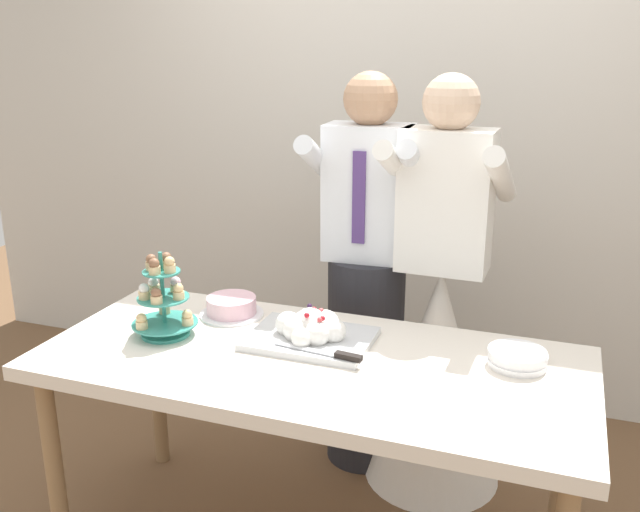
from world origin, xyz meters
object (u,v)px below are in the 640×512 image
object	(u,v)px
dessert_table	(310,377)
round_cake	(232,307)
main_cake_tray	(311,331)
person_bride	(438,349)
cupcake_stand	(163,301)
plate_stack	(517,358)
person_groom	(366,297)

from	to	relation	value
dessert_table	round_cake	bearing A→B (deg)	149.97
dessert_table	round_cake	xyz separation A→B (m)	(-0.40, 0.23, 0.11)
main_cake_tray	round_cake	xyz separation A→B (m)	(-0.37, 0.13, -0.01)
dessert_table	main_cake_tray	distance (m)	0.16
person_bride	dessert_table	bearing A→B (deg)	-117.03
dessert_table	cupcake_stand	world-z (taller)	cupcake_stand
plate_stack	person_bride	world-z (taller)	person_bride
person_groom	person_bride	world-z (taller)	same
dessert_table	person_groom	xyz separation A→B (m)	(-0.00, 0.66, 0.05)
plate_stack	person_bride	distance (m)	0.60
cupcake_stand	person_bride	bearing A→B (deg)	36.11
person_groom	plate_stack	bearing A→B (deg)	-37.82
round_cake	cupcake_stand	bearing A→B (deg)	-119.64
cupcake_stand	person_groom	size ratio (longest dim) A/B	0.18
round_cake	person_groom	world-z (taller)	person_groom
plate_stack	person_groom	world-z (taller)	person_groom
person_groom	main_cake_tray	bearing A→B (deg)	-93.64
person_groom	person_bride	bearing A→B (deg)	-8.04
dessert_table	person_groom	size ratio (longest dim) A/B	1.08
main_cake_tray	person_bride	bearing A→B (deg)	55.40
person_groom	person_bride	xyz separation A→B (m)	(0.32, -0.04, -0.16)
cupcake_stand	main_cake_tray	xyz separation A→B (m)	(0.50, 0.11, -0.09)
plate_stack	round_cake	world-z (taller)	round_cake
main_cake_tray	round_cake	world-z (taller)	main_cake_tray
cupcake_stand	person_bride	distance (m)	1.11
plate_stack	person_groom	distance (m)	0.82
person_bride	main_cake_tray	bearing A→B (deg)	-124.60
round_cake	person_bride	bearing A→B (deg)	28.05
main_cake_tray	round_cake	distance (m)	0.39
cupcake_stand	plate_stack	bearing A→B (deg)	8.11
plate_stack	round_cake	size ratio (longest dim) A/B	0.79
main_cake_tray	plate_stack	size ratio (longest dim) A/B	2.28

